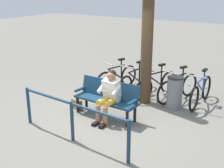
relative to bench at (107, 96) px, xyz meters
The scene contains 12 objects.
ground_plane 0.55m from the bench, 84.95° to the left, with size 40.00×40.00×0.00m, color slate.
bench is the anchor object (origin of this frame).
person_reading 0.29m from the bench, 134.72° to the left, with size 0.50×0.77×1.20m.
handbag 0.98m from the bench, ahead, with size 0.30×0.14×0.24m, color olive.
tree_trunk 1.68m from the bench, 106.08° to the right, with size 0.30×0.30×3.02m, color #4C3823.
litter_bin 1.78m from the bench, 132.02° to the right, with size 0.42×0.42×0.84m.
bicycle_purple 2.55m from the bench, 131.32° to the right, with size 0.48×1.68×0.94m.
bicycle_red 2.18m from the bench, 119.30° to the right, with size 0.65×1.62×0.94m.
bicycle_black 1.88m from the bench, 104.45° to the right, with size 0.64×1.62×0.94m.
bicycle_blue 1.77m from the bench, 84.56° to the right, with size 0.48×1.68×0.94m.
bicycle_green 1.93m from the bench, 65.40° to the right, with size 0.57×1.65×0.94m.
railing_fence 1.38m from the bench, 92.82° to the left, with size 2.79×0.28×0.85m.
Camera 1 is at (-3.66, 5.27, 3.03)m, focal length 47.46 mm.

